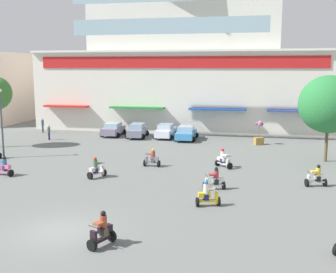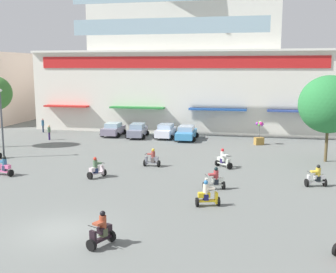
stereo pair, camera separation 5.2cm
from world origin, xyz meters
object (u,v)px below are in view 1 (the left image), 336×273
object	(u,v)px
scooter_rider_1	(4,167)
streetlamp_near	(1,117)
scooter_rider_7	(316,177)
pedestrian_1	(43,124)
parked_car_0	(113,129)
scooter_rider_0	(96,169)
scooter_rider_6	(208,196)
plaza_tree_1	(329,104)
scooter_rider_4	(223,160)
balloon_vendor_cart	(259,134)
scooter_rider_2	(215,181)
pedestrian_0	(49,131)
parked_car_2	(166,131)
parked_car_1	(137,130)
scooter_rider_8	(102,232)
scooter_rider_5	(152,159)
parked_car_3	(186,133)

from	to	relation	value
scooter_rider_1	streetlamp_near	distance (m)	7.08
scooter_rider_7	pedestrian_1	xyz separation A→B (m)	(-29.23, 17.20, 0.38)
parked_car_0	streetlamp_near	bearing A→B (deg)	-112.55
scooter_rider_0	scooter_rider_6	size ratio (longest dim) A/B	1.00
plaza_tree_1	scooter_rider_4	size ratio (longest dim) A/B	4.72
plaza_tree_1	parked_car_0	size ratio (longest dim) A/B	1.83
parked_car_0	scooter_rider_4	xyz separation A→B (m)	(13.60, -12.65, -0.15)
scooter_rider_6	balloon_vendor_cart	distance (m)	20.11
scooter_rider_0	balloon_vendor_cart	xyz separation A→B (m)	(11.45, 15.41, 0.54)
parked_car_0	streetlamp_near	distance (m)	14.44
scooter_rider_2	streetlamp_near	bearing A→B (deg)	163.41
parked_car_0	scooter_rider_1	world-z (taller)	parked_car_0
pedestrian_0	balloon_vendor_cart	world-z (taller)	balloon_vendor_cart
scooter_rider_2	scooter_rider_7	distance (m)	6.88
parked_car_2	parked_car_1	bearing A→B (deg)	-174.95
plaza_tree_1	pedestrian_0	xyz separation A→B (m)	(-27.70, 4.65, -3.87)
scooter_rider_8	pedestrian_0	size ratio (longest dim) A/B	0.99
scooter_rider_0	scooter_rider_7	distance (m)	15.14
scooter_rider_5	pedestrian_0	world-z (taller)	pedestrian_0
streetlamp_near	balloon_vendor_cart	size ratio (longest dim) A/B	2.43
pedestrian_0	parked_car_3	bearing A→B (deg)	12.63
parked_car_2	plaza_tree_1	bearing A→B (deg)	-28.85
scooter_rider_0	balloon_vendor_cart	bearing A→B (deg)	53.39
pedestrian_1	parked_car_0	bearing A→B (deg)	-3.69
scooter_rider_4	scooter_rider_8	bearing A→B (deg)	-104.75
scooter_rider_0	scooter_rider_4	world-z (taller)	scooter_rider_4
scooter_rider_0	scooter_rider_6	bearing A→B (deg)	-27.78
scooter_rider_5	scooter_rider_8	xyz separation A→B (m)	(1.45, -14.82, 0.06)
parked_car_1	streetlamp_near	size ratio (longest dim) A/B	0.73
parked_car_1	scooter_rider_1	world-z (taller)	parked_car_1
scooter_rider_2	scooter_rider_5	world-z (taller)	scooter_rider_2
parked_car_2	scooter_rider_1	distance (m)	20.03
pedestrian_1	pedestrian_0	bearing A→B (deg)	-54.79
scooter_rider_4	scooter_rider_5	world-z (taller)	scooter_rider_4
scooter_rider_2	scooter_rider_8	distance (m)	10.39
plaza_tree_1	pedestrian_1	world-z (taller)	plaza_tree_1
scooter_rider_8	pedestrian_1	xyz separation A→B (m)	(-18.65, 28.90, 0.32)
parked_car_2	pedestrian_0	size ratio (longest dim) A/B	2.46
scooter_rider_1	scooter_rider_0	bearing A→B (deg)	7.48
scooter_rider_5	streetlamp_near	size ratio (longest dim) A/B	0.24
parked_car_0	scooter_rider_0	world-z (taller)	scooter_rider_0
plaza_tree_1	parked_car_3	distance (m)	15.88
parked_car_2	scooter_rider_0	bearing A→B (deg)	-94.16
parked_car_0	balloon_vendor_cart	distance (m)	16.54
pedestrian_0	pedestrian_1	world-z (taller)	pedestrian_1
scooter_rider_0	scooter_rider_1	bearing A→B (deg)	-172.52
parked_car_2	streetlamp_near	bearing A→B (deg)	-131.97
balloon_vendor_cart	pedestrian_1	bearing A→B (deg)	173.86
parked_car_1	scooter_rider_6	xyz separation A→B (m)	(10.42, -21.62, -0.16)
parked_car_0	scooter_rider_8	distance (m)	29.85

